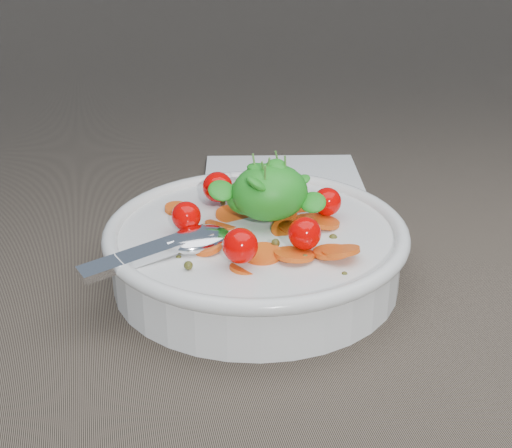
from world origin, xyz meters
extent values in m
plane|color=brown|center=(0.00, 0.00, 0.00)|extent=(6.00, 6.00, 0.00)
cylinder|color=silver|center=(-0.03, -0.01, 0.02)|extent=(0.23, 0.23, 0.04)
torus|color=silver|center=(-0.03, -0.01, 0.04)|extent=(0.24, 0.24, 0.01)
cylinder|color=silver|center=(-0.03, -0.01, 0.00)|extent=(0.11, 0.11, 0.01)
cylinder|color=brown|center=(-0.03, -0.01, 0.02)|extent=(0.21, 0.21, 0.03)
cylinder|color=#F65D14|center=(0.02, -0.07, 0.05)|extent=(0.04, 0.04, 0.01)
cylinder|color=#F65D14|center=(-0.08, 0.04, 0.04)|extent=(0.03, 0.02, 0.01)
cylinder|color=#F65D14|center=(-0.02, 0.07, 0.05)|extent=(0.03, 0.03, 0.01)
cylinder|color=#F65D14|center=(0.00, -0.01, 0.04)|extent=(0.03, 0.03, 0.01)
cylinder|color=#F65D14|center=(-0.05, -0.06, 0.04)|extent=(0.02, 0.03, 0.01)
cylinder|color=#F65D14|center=(-0.07, -0.03, 0.05)|extent=(0.03, 0.03, 0.01)
cylinder|color=#F65D14|center=(0.00, -0.01, 0.04)|extent=(0.04, 0.04, 0.01)
cylinder|color=#F65D14|center=(-0.04, 0.02, 0.04)|extent=(0.04, 0.04, 0.01)
cylinder|color=#F65D14|center=(-0.05, 0.01, 0.04)|extent=(0.03, 0.03, 0.01)
cylinder|color=#F65D14|center=(-0.03, -0.05, 0.05)|extent=(0.04, 0.04, 0.01)
cylinder|color=#F65D14|center=(-0.03, -0.04, 0.04)|extent=(0.03, 0.03, 0.01)
cylinder|color=#F65D14|center=(-0.01, -0.06, 0.05)|extent=(0.03, 0.03, 0.01)
cylinder|color=#F65D14|center=(0.03, -0.01, 0.05)|extent=(0.04, 0.04, 0.01)
cylinder|color=#F65D14|center=(-0.07, -0.01, 0.05)|extent=(0.03, 0.03, 0.01)
cylinder|color=#F65D14|center=(0.00, 0.01, 0.05)|extent=(0.03, 0.03, 0.01)
cylinder|color=#F65D14|center=(0.02, 0.00, 0.04)|extent=(0.03, 0.03, 0.01)
cylinder|color=#F65D14|center=(0.01, 0.03, 0.04)|extent=(0.04, 0.04, 0.01)
cylinder|color=#F65D14|center=(0.02, -0.06, 0.05)|extent=(0.03, 0.03, 0.01)
sphere|color=#464617|center=(-0.04, -0.05, 0.05)|extent=(0.01, 0.01, 0.01)
sphere|color=#464617|center=(-0.08, 0.03, 0.04)|extent=(0.01, 0.01, 0.01)
sphere|color=#464617|center=(-0.03, 0.09, 0.04)|extent=(0.00, 0.00, 0.00)
sphere|color=#464617|center=(-0.05, 0.05, 0.05)|extent=(0.01, 0.01, 0.01)
sphere|color=#464617|center=(0.02, 0.03, 0.05)|extent=(0.01, 0.01, 0.01)
sphere|color=#464617|center=(-0.02, -0.04, 0.05)|extent=(0.01, 0.01, 0.01)
sphere|color=#464617|center=(0.02, 0.06, 0.04)|extent=(0.01, 0.01, 0.01)
sphere|color=#464617|center=(0.00, -0.07, 0.05)|extent=(0.01, 0.01, 0.01)
sphere|color=#464617|center=(0.03, -0.03, 0.04)|extent=(0.01, 0.01, 0.01)
sphere|color=#464617|center=(0.02, -0.09, 0.04)|extent=(0.00, 0.00, 0.00)
sphere|color=#464617|center=(-0.07, -0.01, 0.05)|extent=(0.01, 0.01, 0.01)
sphere|color=#464617|center=(-0.09, -0.06, 0.05)|extent=(0.01, 0.01, 0.01)
sphere|color=#464617|center=(-0.07, -0.01, 0.04)|extent=(0.01, 0.01, 0.01)
sphere|color=#464617|center=(-0.04, 0.05, 0.05)|extent=(0.00, 0.00, 0.00)
sphere|color=#464617|center=(-0.09, -0.04, 0.04)|extent=(0.00, 0.00, 0.00)
sphere|color=#D90100|center=(0.03, 0.00, 0.06)|extent=(0.02, 0.02, 0.02)
sphere|color=#D90100|center=(0.01, 0.04, 0.06)|extent=(0.02, 0.02, 0.02)
sphere|color=#D90100|center=(-0.05, 0.05, 0.06)|extent=(0.03, 0.03, 0.03)
sphere|color=#D90100|center=(-0.08, 0.00, 0.06)|extent=(0.02, 0.02, 0.02)
sphere|color=#D90100|center=(-0.05, -0.06, 0.06)|extent=(0.03, 0.03, 0.03)
sphere|color=#D90100|center=(0.00, -0.05, 0.06)|extent=(0.02, 0.02, 0.02)
ellipsoid|color=green|center=(-0.01, 0.00, 0.07)|extent=(0.06, 0.05, 0.04)
ellipsoid|color=green|center=(-0.03, 0.01, 0.06)|extent=(0.04, 0.04, 0.03)
ellipsoid|color=green|center=(-0.01, -0.01, 0.07)|extent=(0.02, 0.02, 0.01)
ellipsoid|color=green|center=(0.00, -0.01, 0.07)|extent=(0.02, 0.02, 0.02)
ellipsoid|color=green|center=(-0.01, 0.00, 0.08)|extent=(0.02, 0.02, 0.01)
ellipsoid|color=green|center=(-0.01, 0.01, 0.08)|extent=(0.03, 0.03, 0.02)
ellipsoid|color=green|center=(-0.01, 0.00, 0.08)|extent=(0.02, 0.02, 0.02)
ellipsoid|color=green|center=(-0.02, 0.00, 0.08)|extent=(0.02, 0.02, 0.01)
ellipsoid|color=green|center=(0.02, -0.01, 0.07)|extent=(0.03, 0.03, 0.02)
ellipsoid|color=green|center=(-0.02, 0.01, 0.08)|extent=(0.03, 0.03, 0.02)
ellipsoid|color=green|center=(0.01, 0.01, 0.08)|extent=(0.02, 0.02, 0.01)
ellipsoid|color=green|center=(-0.01, 0.00, 0.08)|extent=(0.03, 0.03, 0.02)
ellipsoid|color=green|center=(-0.02, 0.01, 0.09)|extent=(0.03, 0.03, 0.01)
ellipsoid|color=green|center=(-0.01, 0.00, 0.08)|extent=(0.02, 0.02, 0.01)
ellipsoid|color=green|center=(-0.01, 0.00, 0.08)|extent=(0.03, 0.03, 0.02)
ellipsoid|color=green|center=(-0.02, 0.01, 0.08)|extent=(0.03, 0.03, 0.02)
ellipsoid|color=green|center=(-0.01, 0.00, 0.08)|extent=(0.02, 0.02, 0.02)
ellipsoid|color=green|center=(-0.01, 0.00, 0.09)|extent=(0.02, 0.02, 0.02)
ellipsoid|color=green|center=(-0.02, -0.01, 0.07)|extent=(0.03, 0.03, 0.02)
ellipsoid|color=green|center=(-0.05, 0.01, 0.07)|extent=(0.02, 0.02, 0.02)
ellipsoid|color=green|center=(-0.03, -0.01, 0.09)|extent=(0.02, 0.02, 0.02)
cylinder|color=#4C8C33|center=(-0.02, -0.01, 0.08)|extent=(0.00, 0.01, 0.04)
cylinder|color=#4C8C33|center=(-0.02, 0.01, 0.08)|extent=(0.01, 0.01, 0.04)
cylinder|color=#4C8C33|center=(0.00, 0.01, 0.08)|extent=(0.01, 0.00, 0.04)
cylinder|color=#4C8C33|center=(0.00, 0.00, 0.08)|extent=(0.00, 0.00, 0.04)
cylinder|color=#4C8C33|center=(-0.02, 0.00, 0.08)|extent=(0.00, 0.01, 0.04)
cylinder|color=#4C8C33|center=(-0.02, 0.00, 0.08)|extent=(0.01, 0.01, 0.04)
ellipsoid|color=silver|center=(-0.08, -0.02, 0.05)|extent=(0.06, 0.05, 0.02)
cube|color=silver|center=(-0.11, -0.04, 0.05)|extent=(0.10, 0.05, 0.01)
cylinder|color=silver|center=(-0.09, -0.03, 0.05)|extent=(0.02, 0.01, 0.01)
cube|color=white|center=(0.05, 0.19, 0.00)|extent=(0.19, 0.18, 0.01)
camera|label=1|loc=(-0.14, -0.50, 0.29)|focal=50.00mm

